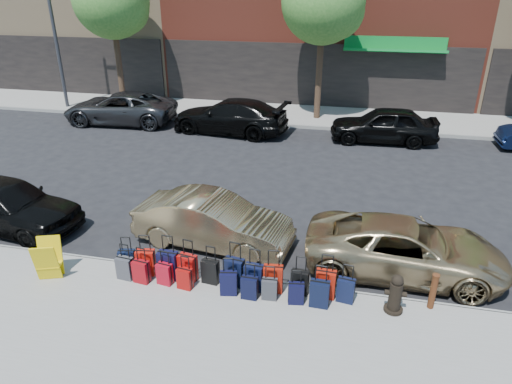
% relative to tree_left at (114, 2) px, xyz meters
% --- Properties ---
extents(ground, '(120.00, 120.00, 0.00)m').
position_rel_tree_left_xyz_m(ground, '(9.86, -9.50, -5.41)').
color(ground, black).
rests_on(ground, ground).
extents(sidewalk_near, '(60.00, 4.00, 0.15)m').
position_rel_tree_left_xyz_m(sidewalk_near, '(9.86, -16.00, -5.34)').
color(sidewalk_near, gray).
rests_on(sidewalk_near, ground).
extents(sidewalk_far, '(60.00, 4.00, 0.15)m').
position_rel_tree_left_xyz_m(sidewalk_far, '(9.86, 0.50, -5.34)').
color(sidewalk_far, gray).
rests_on(sidewalk_far, ground).
extents(curb_near, '(60.00, 0.08, 0.15)m').
position_rel_tree_left_xyz_m(curb_near, '(9.86, -13.98, -5.34)').
color(curb_near, gray).
rests_on(curb_near, ground).
extents(curb_far, '(60.00, 0.08, 0.15)m').
position_rel_tree_left_xyz_m(curb_far, '(9.86, -1.52, -5.34)').
color(curb_far, gray).
rests_on(curb_far, ground).
extents(tree_left, '(3.80, 3.80, 7.27)m').
position_rel_tree_left_xyz_m(tree_left, '(0.00, 0.00, 0.00)').
color(tree_left, black).
rests_on(tree_left, sidewalk_far).
extents(tree_center, '(3.80, 3.80, 7.27)m').
position_rel_tree_left_xyz_m(tree_center, '(10.50, 0.00, 0.00)').
color(tree_center, black).
rests_on(tree_center, sidewalk_far).
extents(streetlight, '(2.59, 0.18, 8.00)m').
position_rel_tree_left_xyz_m(streetlight, '(-2.94, -0.70, -0.75)').
color(streetlight, '#333338').
rests_on(streetlight, sidewalk_far).
extents(suitcase_front_0, '(0.40, 0.27, 0.90)m').
position_rel_tree_left_xyz_m(suitcase_front_0, '(7.34, -14.31, -4.98)').
color(suitcase_front_0, black).
rests_on(suitcase_front_0, sidewalk_near).
extents(suitcase_front_1, '(0.45, 0.29, 1.01)m').
position_rel_tree_left_xyz_m(suitcase_front_1, '(7.81, -14.32, -4.95)').
color(suitcase_front_1, '#AF140B').
rests_on(suitcase_front_1, sidewalk_near).
extents(suitcase_front_2, '(0.45, 0.26, 1.08)m').
position_rel_tree_left_xyz_m(suitcase_front_2, '(8.37, -14.34, -4.92)').
color(suitcase_front_2, black).
rests_on(suitcase_front_2, sidewalk_near).
extents(suitcase_front_3, '(0.45, 0.30, 1.01)m').
position_rel_tree_left_xyz_m(suitcase_front_3, '(8.83, -14.31, -4.95)').
color(suitcase_front_3, '#A90D0A').
rests_on(suitcase_front_3, sidewalk_near).
extents(suitcase_front_4, '(0.40, 0.25, 0.91)m').
position_rel_tree_left_xyz_m(suitcase_front_4, '(9.37, -14.31, -4.98)').
color(suitcase_front_4, black).
rests_on(suitcase_front_4, sidewalk_near).
extents(suitcase_front_5, '(0.47, 0.31, 1.06)m').
position_rel_tree_left_xyz_m(suitcase_front_5, '(9.91, -14.28, -4.93)').
color(suitcase_front_5, black).
rests_on(suitcase_front_5, sidewalk_near).
extents(suitcase_front_6, '(0.43, 0.27, 1.00)m').
position_rel_tree_left_xyz_m(suitcase_front_6, '(10.38, -14.35, -4.95)').
color(suitcase_front_6, black).
rests_on(suitcase_front_6, sidewalk_near).
extents(suitcase_front_7, '(0.44, 0.27, 1.01)m').
position_rel_tree_left_xyz_m(suitcase_front_7, '(10.80, -14.32, -4.95)').
color(suitcase_front_7, maroon).
rests_on(suitcase_front_7, sidewalk_near).
extents(suitcase_front_8, '(0.39, 0.23, 0.91)m').
position_rel_tree_left_xyz_m(suitcase_front_8, '(11.38, -14.27, -4.98)').
color(suitcase_front_8, black).
rests_on(suitcase_front_8, sidewalk_near).
extents(suitcase_front_9, '(0.44, 0.25, 1.02)m').
position_rel_tree_left_xyz_m(suitcase_front_9, '(11.94, -14.27, -4.94)').
color(suitcase_front_9, '#961609').
rests_on(suitcase_front_9, sidewalk_near).
extents(suitcase_front_10, '(0.39, 0.25, 0.89)m').
position_rel_tree_left_xyz_m(suitcase_front_10, '(12.37, -14.33, -4.98)').
color(suitcase_front_10, black).
rests_on(suitcase_front_10, sidewalk_near).
extents(suitcase_back_0, '(0.39, 0.25, 0.87)m').
position_rel_tree_left_xyz_m(suitcase_back_0, '(7.41, -14.58, -4.99)').
color(suitcase_back_0, '#3A393E').
rests_on(suitcase_back_0, sidewalk_near).
extents(suitcase_back_1, '(0.39, 0.25, 0.87)m').
position_rel_tree_left_xyz_m(suitcase_back_1, '(7.83, -14.63, -4.99)').
color(suitcase_back_1, maroon).
rests_on(suitcase_back_1, sidewalk_near).
extents(suitcase_back_2, '(0.37, 0.25, 0.82)m').
position_rel_tree_left_xyz_m(suitcase_back_2, '(8.38, -14.58, -5.01)').
color(suitcase_back_2, '#9E0A19').
rests_on(suitcase_back_2, sidewalk_near).
extents(suitcase_back_3, '(0.36, 0.24, 0.80)m').
position_rel_tree_left_xyz_m(suitcase_back_3, '(8.88, -14.64, -5.01)').
color(suitcase_back_3, '#930B09').
rests_on(suitcase_back_3, sidewalk_near).
extents(suitcase_back_5, '(0.40, 0.28, 0.88)m').
position_rel_tree_left_xyz_m(suitcase_back_5, '(9.88, -14.62, -4.99)').
color(suitcase_back_5, black).
rests_on(suitcase_back_5, sidewalk_near).
extents(suitcase_back_6, '(0.35, 0.21, 0.83)m').
position_rel_tree_left_xyz_m(suitcase_back_6, '(10.35, -14.67, -5.00)').
color(suitcase_back_6, black).
rests_on(suitcase_back_6, sidewalk_near).
extents(suitcase_back_7, '(0.34, 0.21, 0.78)m').
position_rel_tree_left_xyz_m(suitcase_back_7, '(10.78, -14.60, -5.02)').
color(suitcase_back_7, '#323236').
rests_on(suitcase_back_7, sidewalk_near).
extents(suitcase_back_8, '(0.35, 0.24, 0.78)m').
position_rel_tree_left_xyz_m(suitcase_back_8, '(11.35, -14.62, -5.02)').
color(suitcase_back_8, black).
rests_on(suitcase_back_8, sidewalk_near).
extents(suitcase_back_9, '(0.41, 0.25, 0.96)m').
position_rel_tree_left_xyz_m(suitcase_back_9, '(11.84, -14.60, -4.96)').
color(suitcase_back_9, black).
rests_on(suitcase_back_9, sidewalk_near).
extents(fire_hydrant, '(0.44, 0.39, 0.87)m').
position_rel_tree_left_xyz_m(fire_hydrant, '(13.37, -14.43, -4.86)').
color(fire_hydrant, black).
rests_on(fire_hydrant, sidewalk_near).
extents(bollard, '(0.15, 0.15, 0.82)m').
position_rel_tree_left_xyz_m(bollard, '(14.13, -14.16, -4.84)').
color(bollard, '#38190C').
rests_on(bollard, sidewalk_near).
extents(display_rack, '(0.69, 0.72, 0.94)m').
position_rel_tree_left_xyz_m(display_rack, '(5.71, -14.91, -4.80)').
color(display_rack, yellow).
rests_on(display_rack, sidewalk_near).
extents(car_near_0, '(4.52, 2.28, 1.48)m').
position_rel_tree_left_xyz_m(car_near_0, '(2.96, -12.84, -4.67)').
color(car_near_0, black).
rests_on(car_near_0, ground).
extents(car_near_1, '(4.29, 1.93, 1.37)m').
position_rel_tree_left_xyz_m(car_near_1, '(8.87, -12.48, -4.73)').
color(car_near_1, tan).
rests_on(car_near_1, ground).
extents(car_near_2, '(4.71, 2.24, 1.30)m').
position_rel_tree_left_xyz_m(car_near_2, '(13.68, -12.68, -4.76)').
color(car_near_2, tan).
rests_on(car_near_2, ground).
extents(car_far_0, '(5.54, 2.83, 1.50)m').
position_rel_tree_left_xyz_m(car_far_0, '(1.01, -2.52, -4.66)').
color(car_far_0, '#343437').
rests_on(car_far_0, ground).
extents(car_far_1, '(5.54, 2.78, 1.54)m').
position_rel_tree_left_xyz_m(car_far_1, '(6.67, -2.89, -4.64)').
color(car_far_1, black).
rests_on(car_far_1, ground).
extents(car_far_2, '(4.56, 1.97, 1.53)m').
position_rel_tree_left_xyz_m(car_far_2, '(13.48, -2.74, -4.65)').
color(car_far_2, black).
rests_on(car_far_2, ground).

